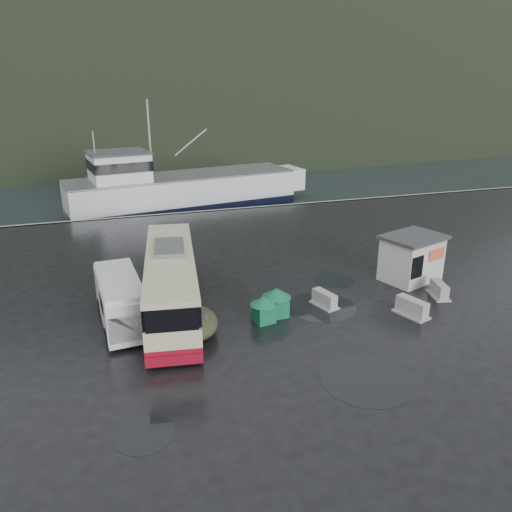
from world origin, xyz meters
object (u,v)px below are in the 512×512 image
object	(u,v)px
white_van	(123,323)
jersey_barrier_c	(438,296)
waste_bin_right	(276,315)
fishing_trawler	(184,194)
coach_bus	(173,309)
dome_tent	(196,334)
waste_bin_left	(264,321)
ticket_kiosk	(409,279)
jersey_barrier_b	(411,315)
jersey_barrier_a	(324,306)

from	to	relation	value
white_van	jersey_barrier_c	distance (m)	16.10
waste_bin_right	fishing_trawler	xyz separation A→B (m)	(0.08, 27.29, 0.00)
fishing_trawler	waste_bin_right	bearing A→B (deg)	-99.90
jersey_barrier_c	coach_bus	bearing A→B (deg)	169.19
dome_tent	fishing_trawler	distance (m)	28.27
coach_bus	waste_bin_right	xyz separation A→B (m)	(4.67, -2.15, 0.00)
waste_bin_left	jersey_barrier_c	xyz separation A→B (m)	(9.65, -0.02, 0.00)
ticket_kiosk	jersey_barrier_c	bearing A→B (deg)	-105.96
ticket_kiosk	coach_bus	bearing A→B (deg)	160.60
ticket_kiosk	jersey_barrier_c	xyz separation A→B (m)	(0.13, -2.47, 0.00)
jersey_barrier_b	ticket_kiosk	bearing A→B (deg)	57.63
white_van	jersey_barrier_b	xyz separation A→B (m)	(13.36, -3.34, 0.00)
waste_bin_left	coach_bus	bearing A→B (deg)	146.62
dome_tent	waste_bin_left	bearing A→B (deg)	4.38
coach_bus	jersey_barrier_c	world-z (taller)	coach_bus
jersey_barrier_c	jersey_barrier_a	bearing A→B (deg)	173.37
white_van	fishing_trawler	world-z (taller)	fishing_trawler
white_van	jersey_barrier_b	distance (m)	13.77
jersey_barrier_b	dome_tent	bearing A→B (deg)	173.11
coach_bus	white_van	bearing A→B (deg)	-155.82
dome_tent	jersey_barrier_a	size ratio (longest dim) A/B	1.85
jersey_barrier_b	jersey_barrier_c	bearing A→B (deg)	29.33
dome_tent	fishing_trawler	world-z (taller)	fishing_trawler
ticket_kiosk	fishing_trawler	size ratio (longest dim) A/B	0.13
jersey_barrier_a	fishing_trawler	world-z (taller)	fishing_trawler
jersey_barrier_c	fishing_trawler	size ratio (longest dim) A/B	0.06
jersey_barrier_a	ticket_kiosk	bearing A→B (deg)	16.07
dome_tent	ticket_kiosk	xyz separation A→B (m)	(12.81, 2.71, 0.00)
coach_bus	jersey_barrier_a	bearing A→B (deg)	-6.74
white_van	waste_bin_left	size ratio (longest dim) A/B	4.32
white_van	fishing_trawler	distance (m)	26.86
white_van	waste_bin_right	world-z (taller)	white_van
waste_bin_left	dome_tent	size ratio (longest dim) A/B	0.46
waste_bin_right	dome_tent	distance (m)	4.11
jersey_barrier_c	waste_bin_left	bearing A→B (deg)	179.89
waste_bin_left	jersey_barrier_b	size ratio (longest dim) A/B	0.76
coach_bus	jersey_barrier_a	xyz separation A→B (m)	(7.34, -1.87, 0.00)
jersey_barrier_b	fishing_trawler	distance (m)	29.86
coach_bus	ticket_kiosk	world-z (taller)	coach_bus
jersey_barrier_c	fishing_trawler	xyz separation A→B (m)	(-8.80, 27.73, 0.00)
dome_tent	fishing_trawler	bearing A→B (deg)	81.59
coach_bus	white_van	size ratio (longest dim) A/B	1.97
jersey_barrier_b	jersey_barrier_a	bearing A→B (deg)	148.39
jersey_barrier_a	jersey_barrier_b	distance (m)	4.20
dome_tent	ticket_kiosk	world-z (taller)	ticket_kiosk
waste_bin_left	ticket_kiosk	size ratio (longest dim) A/B	0.39
coach_bus	dome_tent	bearing A→B (deg)	-70.28
waste_bin_left	waste_bin_right	world-z (taller)	waste_bin_right
jersey_barrier_a	jersey_barrier_b	xyz separation A→B (m)	(3.58, -2.20, 0.00)
white_van	jersey_barrier_c	xyz separation A→B (m)	(15.99, -1.86, 0.00)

